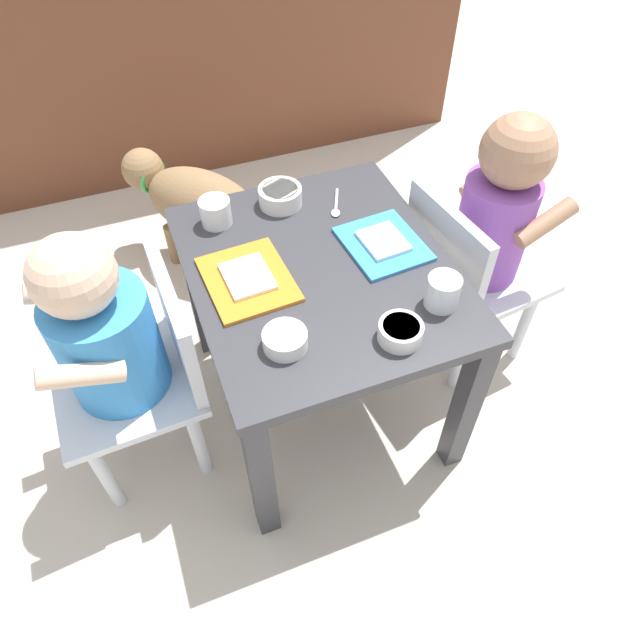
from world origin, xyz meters
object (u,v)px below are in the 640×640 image
(seated_child_right, at_px, (491,223))
(cereal_bowl_right_side, at_px, (400,331))
(seated_child_left, at_px, (112,338))
(dining_table, at_px, (320,296))
(food_tray_right, at_px, (383,243))
(spoon_by_left_tray, at_px, (336,206))
(cereal_bowl_left_side, at_px, (285,339))
(water_cup_left, at_px, (216,214))
(dog, at_px, (196,202))
(veggie_bowl_far, at_px, (280,196))
(water_cup_right, at_px, (442,293))
(food_tray_left, at_px, (248,279))

(seated_child_right, bearing_deg, cereal_bowl_right_side, -144.96)
(seated_child_left, distance_m, cereal_bowl_right_side, 0.53)
(dining_table, relative_size, food_tray_right, 3.22)
(seated_child_left, bearing_deg, food_tray_right, 1.07)
(seated_child_right, relative_size, spoon_by_left_tray, 7.05)
(seated_child_right, xyz_separation_m, cereal_bowl_left_side, (-0.54, -0.19, 0.04))
(food_tray_right, xyz_separation_m, water_cup_left, (-0.30, 0.19, 0.02))
(dog, xyz_separation_m, veggie_bowl_far, (0.14, -0.40, 0.26))
(water_cup_left, relative_size, cereal_bowl_left_side, 0.83)
(water_cup_left, height_order, veggie_bowl_far, water_cup_left)
(seated_child_left, bearing_deg, cereal_bowl_left_side, -30.43)
(seated_child_left, xyz_separation_m, cereal_bowl_right_side, (0.48, -0.22, 0.06))
(water_cup_right, bearing_deg, food_tray_right, 98.92)
(seated_child_left, height_order, seated_child_right, seated_child_right)
(dog, bearing_deg, food_tray_left, -89.94)
(food_tray_left, height_order, water_cup_right, water_cup_right)
(water_cup_left, xyz_separation_m, veggie_bowl_far, (0.15, 0.01, -0.00))
(water_cup_right, bearing_deg, cereal_bowl_left_side, 178.46)
(seated_child_right, xyz_separation_m, veggie_bowl_far, (-0.42, 0.20, 0.05))
(food_tray_right, height_order, water_cup_left, water_cup_left)
(food_tray_right, relative_size, spoon_by_left_tray, 1.93)
(spoon_by_left_tray, bearing_deg, water_cup_left, 170.99)
(dining_table, bearing_deg, veggie_bowl_far, 92.04)
(spoon_by_left_tray, bearing_deg, veggie_bowl_far, 153.81)
(seated_child_left, height_order, water_cup_left, seated_child_left)
(food_tray_right, distance_m, water_cup_left, 0.36)
(dining_table, bearing_deg, water_cup_left, 126.83)
(seated_child_right, height_order, dog, seated_child_right)
(cereal_bowl_right_side, height_order, cereal_bowl_left_side, cereal_bowl_right_side)
(food_tray_left, bearing_deg, veggie_bowl_far, 56.68)
(food_tray_left, height_order, food_tray_right, same)
(cereal_bowl_right_side, bearing_deg, dining_table, 106.43)
(seated_child_right, xyz_separation_m, water_cup_left, (-0.57, 0.18, 0.05))
(seated_child_left, distance_m, cereal_bowl_left_side, 0.34)
(seated_child_right, bearing_deg, water_cup_right, -140.81)
(seated_child_left, distance_m, food_tray_left, 0.28)
(veggie_bowl_far, bearing_deg, dog, 109.04)
(seated_child_right, relative_size, dog, 1.59)
(dining_table, relative_size, cereal_bowl_right_side, 7.50)
(seated_child_left, bearing_deg, water_cup_right, -16.71)
(dining_table, relative_size, dog, 1.41)
(seated_child_right, bearing_deg, seated_child_left, -178.57)
(cereal_bowl_left_side, bearing_deg, dining_table, 52.11)
(seated_child_right, bearing_deg, food_tray_right, -177.81)
(spoon_by_left_tray, bearing_deg, food_tray_left, -148.14)
(spoon_by_left_tray, bearing_deg, water_cup_right, -78.17)
(dog, bearing_deg, food_tray_right, -64.43)
(dining_table, height_order, spoon_by_left_tray, spoon_by_left_tray)
(water_cup_left, distance_m, cereal_bowl_left_side, 0.37)
(food_tray_left, distance_m, water_cup_left, 0.19)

